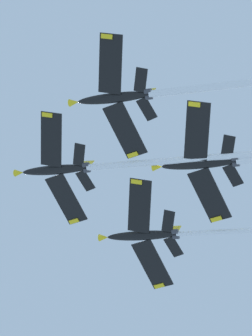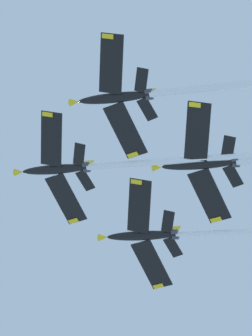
{
  "view_description": "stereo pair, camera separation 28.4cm",
  "coord_description": "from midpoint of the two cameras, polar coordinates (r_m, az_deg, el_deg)",
  "views": [
    {
      "loc": [
        9.43,
        41.5,
        1.76
      ],
      "look_at": [
        -2.82,
        3.78,
        114.95
      ],
      "focal_mm": 81.55,
      "sensor_mm": 36.0,
      "label": 1
    },
    {
      "loc": [
        9.7,
        41.41,
        1.76
      ],
      "look_at": [
        -2.82,
        3.78,
        114.95
      ],
      "focal_mm": 81.55,
      "sensor_mm": 36.0,
      "label": 2
    }
  ],
  "objects": [
    {
      "name": "jet_right_wing",
      "position": [
        121.31,
        4.94,
        -4.89
      ],
      "size": [
        45.07,
        30.92,
        17.93
      ],
      "color": "black"
    },
    {
      "name": "jet_lead",
      "position": [
        120.33,
        -0.51,
        0.25
      ],
      "size": [
        43.07,
        29.87,
        18.25
      ],
      "color": "black"
    },
    {
      "name": "jet_left_wing",
      "position": [
        112.51,
        3.71,
        5.74
      ],
      "size": [
        38.44,
        27.31,
        17.38
      ],
      "color": "black"
    }
  ]
}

